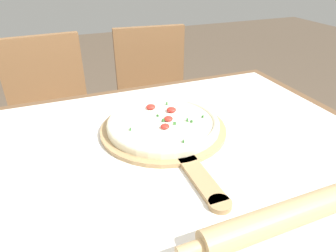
% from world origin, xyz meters
% --- Properties ---
extents(dining_table, '(1.17, 0.99, 0.78)m').
position_xyz_m(dining_table, '(0.00, 0.00, 0.66)').
color(dining_table, brown).
rests_on(dining_table, ground_plane).
extents(towel_cloth, '(1.09, 0.91, 0.00)m').
position_xyz_m(towel_cloth, '(0.00, 0.00, 0.78)').
color(towel_cloth, silver).
rests_on(towel_cloth, dining_table).
extents(pizza_peel, '(0.36, 0.53, 0.01)m').
position_xyz_m(pizza_peel, '(0.00, 0.12, 0.79)').
color(pizza_peel, tan).
rests_on(pizza_peel, towel_cloth).
extents(pizza, '(0.32, 0.32, 0.03)m').
position_xyz_m(pizza, '(0.00, 0.14, 0.81)').
color(pizza, beige).
rests_on(pizza, pizza_peel).
extents(rolling_pin, '(0.46, 0.06, 0.05)m').
position_xyz_m(rolling_pin, '(0.10, -0.28, 0.81)').
color(rolling_pin, tan).
rests_on(rolling_pin, towel_cloth).
extents(chair_left, '(0.42, 0.42, 0.91)m').
position_xyz_m(chair_left, '(-0.31, 0.87, 0.53)').
color(chair_left, brown).
rests_on(chair_left, ground_plane).
extents(chair_right, '(0.44, 0.44, 0.91)m').
position_xyz_m(chair_right, '(0.22, 0.87, 0.53)').
color(chair_right, brown).
rests_on(chair_right, ground_plane).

